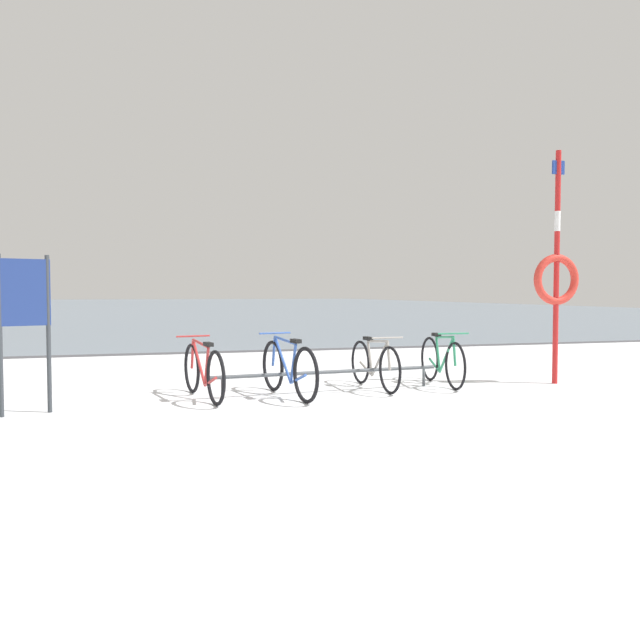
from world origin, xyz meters
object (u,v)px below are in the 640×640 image
bicycle_3 (442,361)px  info_sign (24,307)px  bicycle_1 (288,369)px  rescue_post (556,274)px  bicycle_2 (374,364)px  bicycle_0 (203,371)px

bicycle_3 → info_sign: 5.65m
bicycle_3 → info_sign: size_ratio=0.92×
bicycle_3 → bicycle_1: bearing=-171.4°
info_sign → rescue_post: 7.29m
bicycle_2 → info_sign: info_sign is taller
rescue_post → bicycle_3: bearing=169.8°
bicycle_1 → bicycle_3: bearing=8.6°
bicycle_0 → rescue_post: 5.41m
info_sign → rescue_post: size_ratio=0.52×
bicycle_1 → bicycle_3: (2.42, 0.36, -0.01)m
bicycle_1 → bicycle_3: size_ratio=1.07×
bicycle_3 → info_sign: info_sign is taller
bicycle_1 → rescue_post: (4.15, 0.05, 1.28)m
bicycle_0 → info_sign: info_sign is taller
info_sign → rescue_post: bearing=3.3°
bicycle_0 → bicycle_3: bicycle_3 is taller
bicycle_3 → rescue_post: rescue_post is taller
bicycle_3 → bicycle_0: bearing=-176.3°
bicycle_0 → info_sign: 2.24m
bicycle_0 → rescue_post: rescue_post is taller
bicycle_2 → bicycle_0: bearing=-175.6°
bicycle_1 → bicycle_2: bicycle_1 is taller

